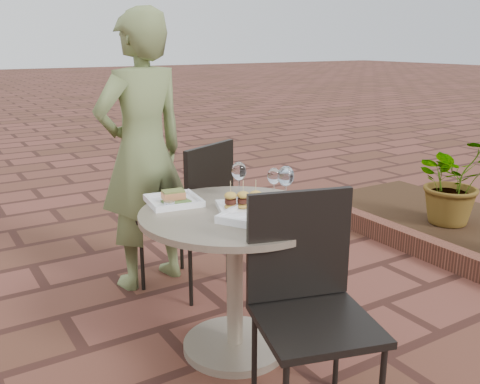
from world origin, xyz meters
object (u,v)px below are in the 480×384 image
cafe_table (235,260)px  plate_salmon (174,200)px  diner (143,153)px  chair_near (308,290)px  chair_far (196,206)px  plate_tuna (258,215)px  plate_sliders (243,204)px

cafe_table → plate_salmon: plate_salmon is taller
diner → plate_salmon: diner is taller
plate_salmon → chair_near: bearing=-76.1°
chair_far → chair_near: same height
cafe_table → diner: 1.04m
chair_far → plate_tuna: chair_far is taller
diner → plate_sliders: size_ratio=5.69×
chair_far → diner: (-0.21, 0.28, 0.30)m
chair_near → plate_tuna: bearing=103.6°
chair_far → plate_tuna: 0.88m
plate_sliders → cafe_table: bearing=158.5°
plate_tuna → chair_near: bearing=-92.9°
diner → plate_tuna: diner is taller
chair_far → cafe_table: bearing=52.8°
diner → plate_sliders: 1.00m
chair_near → plate_sliders: chair_near is taller
diner → plate_tuna: size_ratio=4.29×
plate_sliders → diner: bearing=95.7°
cafe_table → plate_tuna: 0.31m
cafe_table → chair_far: chair_far is taller
chair_far → plate_salmon: 0.58m
cafe_table → diner: diner is taller
cafe_table → plate_tuna: plate_tuna is taller
chair_near → plate_salmon: size_ratio=3.36×
cafe_table → diner: bearing=93.6°
chair_far → plate_sliders: bearing=56.0°
plate_sliders → plate_tuna: 0.14m
chair_far → plate_sliders: size_ratio=3.13×
diner → plate_salmon: bearing=68.7°
chair_far → plate_salmon: bearing=26.6°
chair_near → diner: size_ratio=0.55×
plate_tuna → cafe_table: bearing=101.5°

